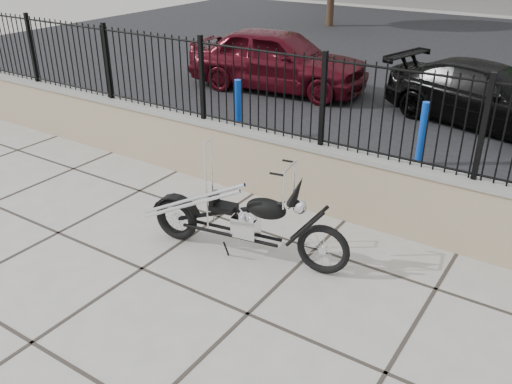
{
  "coord_description": "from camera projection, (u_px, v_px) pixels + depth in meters",
  "views": [
    {
      "loc": [
        4.03,
        -3.68,
        3.61
      ],
      "look_at": [
        0.8,
        1.21,
        0.72
      ],
      "focal_mm": 38.0,
      "sensor_mm": 36.0,
      "label": 1
    }
  ],
  "objects": [
    {
      "name": "parking_lot",
      "position": [
        446.0,
        64.0,
        15.71
      ],
      "size": [
        30.0,
        30.0,
        0.0
      ],
      "primitive_type": "plane",
      "color": "black",
      "rests_on": "ground"
    },
    {
      "name": "bollard_a",
      "position": [
        238.0,
        109.0,
        10.09
      ],
      "size": [
        0.16,
        0.16,
        1.09
      ],
      "primitive_type": "cylinder",
      "rotation": [
        0.0,
        0.0,
        0.22
      ],
      "color": "#0C23B6",
      "rests_on": "ground_plane"
    },
    {
      "name": "bollard_b",
      "position": [
        422.0,
        134.0,
        8.88
      ],
      "size": [
        0.14,
        0.14,
        1.08
      ],
      "primitive_type": "cylinder",
      "rotation": [
        0.0,
        0.0,
        0.09
      ],
      "color": "#0C34B8",
      "rests_on": "ground_plane"
    },
    {
      "name": "car_black",
      "position": [
        488.0,
        96.0,
        10.66
      ],
      "size": [
        4.43,
        2.67,
        1.2
      ],
      "primitive_type": "imported",
      "rotation": [
        0.0,
        0.0,
        1.32
      ],
      "color": "black",
      "rests_on": "parking_lot"
    },
    {
      "name": "chopper_motorcycle",
      "position": [
        242.0,
        201.0,
        6.31
      ],
      "size": [
        2.44,
        0.83,
        1.44
      ],
      "primitive_type": null,
      "rotation": [
        0.0,
        0.0,
        0.17
      ],
      "color": "black",
      "rests_on": "ground_plane"
    },
    {
      "name": "retaining_wall",
      "position": [
        258.0,
        161.0,
        8.01
      ],
      "size": [
        14.0,
        0.36,
        0.96
      ],
      "primitive_type": "cube",
      "color": "gray",
      "rests_on": "ground_plane"
    },
    {
      "name": "ground_plane",
      "position": [
        142.0,
        269.0,
        6.34
      ],
      "size": [
        90.0,
        90.0,
        0.0
      ],
      "primitive_type": "plane",
      "color": "#99968E",
      "rests_on": "ground"
    },
    {
      "name": "iron_fence",
      "position": [
        258.0,
        90.0,
        7.53
      ],
      "size": [
        14.0,
        0.08,
        1.2
      ],
      "primitive_type": "cube",
      "color": "black",
      "rests_on": "retaining_wall"
    },
    {
      "name": "car_red",
      "position": [
        278.0,
        59.0,
        12.95
      ],
      "size": [
        4.52,
        2.24,
        1.48
      ],
      "primitive_type": "imported",
      "rotation": [
        0.0,
        0.0,
        1.69
      ],
      "color": "#470A14",
      "rests_on": "parking_lot"
    }
  ]
}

